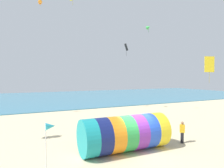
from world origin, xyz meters
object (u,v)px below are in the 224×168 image
kite_green_delta (149,27)px  kite_yellow_diamond (209,65)px  kite_black_diamond (126,47)px  beach_flag (50,129)px  kite_handler (182,132)px  kite_orange_parafoil (40,2)px  giant_inflatable_tube (125,133)px

kite_green_delta → kite_yellow_diamond: kite_green_delta is taller
kite_black_diamond → kite_yellow_diamond: bearing=-81.5°
beach_flag → kite_yellow_diamond: bearing=13.9°
kite_handler → kite_green_delta: (5.66, 12.14, 11.34)m
kite_green_delta → beach_flag: (-15.70, -13.67, -9.61)m
kite_handler → kite_black_diamond: size_ratio=0.90×
kite_orange_parafoil → kite_yellow_diamond: size_ratio=0.39×
beach_flag → giant_inflatable_tube: bearing=21.1°
kite_black_diamond → kite_green_delta: (1.59, -3.58, 2.48)m
kite_handler → beach_flag: size_ratio=0.58×
kite_black_diamond → kite_green_delta: kite_green_delta is taller
giant_inflatable_tube → kite_orange_parafoil: 14.09m
kite_black_diamond → kite_green_delta: 4.63m
giant_inflatable_tube → kite_green_delta: bearing=48.1°
kite_black_diamond → beach_flag: 23.40m
beach_flag → kite_black_diamond: bearing=50.7°
kite_orange_parafoil → kite_black_diamond: 15.49m
giant_inflatable_tube → kite_yellow_diamond: kite_yellow_diamond is taller
kite_handler → kite_black_diamond: (4.07, 15.72, 8.86)m
kite_handler → kite_black_diamond: bearing=75.5°
beach_flag → kite_orange_parafoil: bearing=85.9°
kite_black_diamond → beach_flag: bearing=-129.3°
kite_yellow_diamond → giant_inflatable_tube: bearing=-169.9°
kite_green_delta → beach_flag: 22.93m
kite_black_diamond → kite_yellow_diamond: 13.84m
kite_orange_parafoil → kite_black_diamond: (13.41, 7.40, -2.29)m
kite_handler → kite_orange_parafoil: 16.76m
kite_green_delta → beach_flag: bearing=-139.0°
kite_black_diamond → kite_green_delta: bearing=-66.1°
kite_handler → kite_yellow_diamond: size_ratio=0.63×
kite_orange_parafoil → kite_green_delta: bearing=14.3°
giant_inflatable_tube → kite_handler: size_ratio=3.72×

